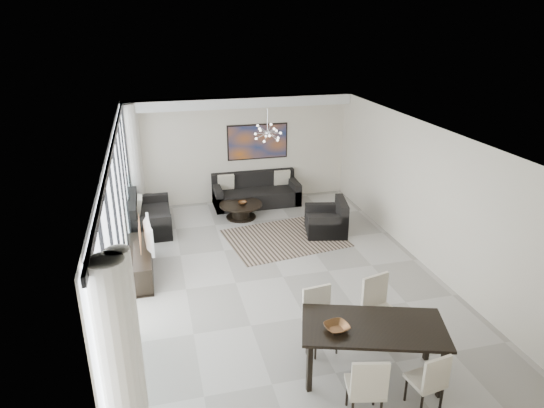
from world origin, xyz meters
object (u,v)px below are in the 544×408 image
object	(u,v)px
tv_console	(139,263)
coffee_table	(241,210)
sofa_main	(256,194)
dining_table	(373,331)
television	(145,235)

from	to	relation	value
tv_console	coffee_table	bearing A→B (deg)	44.02
tv_console	sofa_main	bearing A→B (deg)	46.73
tv_console	dining_table	xyz separation A→B (m)	(3.23, -3.79, 0.47)
television	dining_table	world-z (taller)	television
tv_console	television	xyz separation A→B (m)	(0.16, 0.07, 0.56)
sofa_main	dining_table	xyz separation A→B (m)	(0.13, -7.09, 0.46)
tv_console	television	size ratio (longest dim) A/B	1.82
sofa_main	television	distance (m)	4.41
dining_table	tv_console	bearing A→B (deg)	130.50
sofa_main	television	world-z (taller)	television
coffee_table	sofa_main	world-z (taller)	sofa_main
coffee_table	dining_table	size ratio (longest dim) A/B	0.50
sofa_main	dining_table	world-z (taller)	sofa_main
sofa_main	tv_console	xyz separation A→B (m)	(-3.11, -3.30, -0.01)
tv_console	dining_table	bearing A→B (deg)	-49.50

